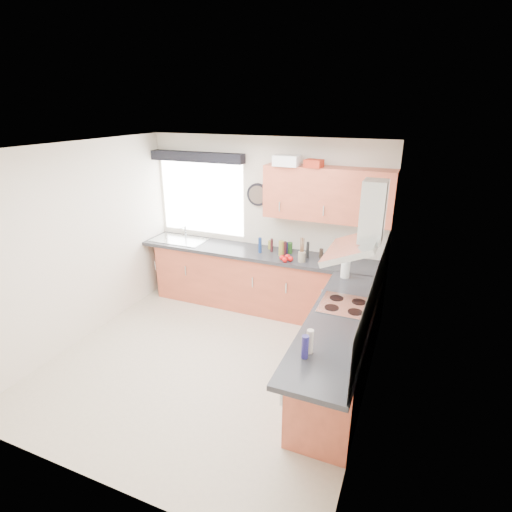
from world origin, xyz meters
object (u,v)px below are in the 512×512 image
at_px(extractor_hood, 363,229).
at_px(upper_cabinets, 328,194).
at_px(oven, 342,345).
at_px(washing_machine, 222,277).

bearing_deg(extractor_hood, upper_cabinets, 116.13).
height_order(extractor_hood, upper_cabinets, upper_cabinets).
relative_size(oven, washing_machine, 1.09).
bearing_deg(washing_machine, upper_cabinets, 12.96).
distance_m(extractor_hood, upper_cabinets, 1.48).
distance_m(oven, upper_cabinets, 1.99).
xyz_separation_m(oven, extractor_hood, (0.10, -0.00, 1.34)).
relative_size(oven, upper_cabinets, 0.50).
relative_size(upper_cabinets, washing_machine, 2.18).
xyz_separation_m(upper_cabinets, washing_machine, (-1.54, -0.10, -1.41)).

